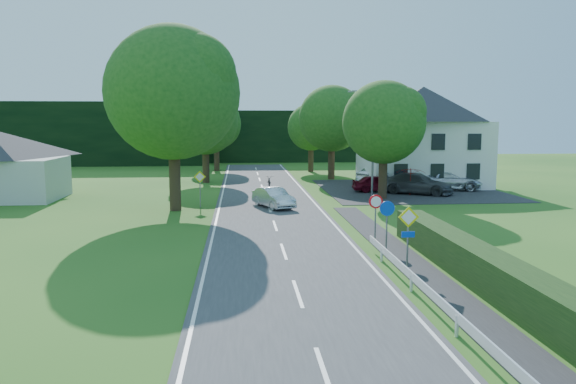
{
  "coord_description": "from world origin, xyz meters",
  "views": [
    {
      "loc": [
        -1.86,
        -11.91,
        5.75
      ],
      "look_at": [
        0.65,
        17.33,
        1.97
      ],
      "focal_mm": 35.0,
      "sensor_mm": 36.0,
      "label": 1
    }
  ],
  "objects": [
    {
      "name": "sign_priority_left",
      "position": [
        -4.5,
        24.98,
        1.72
      ],
      "size": [
        0.78,
        0.09,
        2.44
      ],
      "color": "slate",
      "rests_on": "ground"
    },
    {
      "name": "line_centre",
      "position": [
        0.0,
        20.0,
        0.04
      ],
      "size": [
        0.12,
        80.0,
        0.01
      ],
      "primitive_type": null,
      "color": "white",
      "rests_on": "road"
    },
    {
      "name": "parked_car_silver_a",
      "position": [
        10.81,
        36.44,
        0.89
      ],
      "size": [
        5.35,
        4.12,
        1.69
      ],
      "primitive_type": "imported",
      "rotation": [
        0.0,
        0.0,
        2.09
      ],
      "color": "#B1B2B6",
      "rests_on": "parking_pad"
    },
    {
      "name": "tree_main",
      "position": [
        -6.0,
        24.0,
        5.82
      ],
      "size": [
        9.4,
        9.4,
        11.64
      ],
      "primitive_type": null,
      "color": "#1B4D17",
      "rests_on": "ground"
    },
    {
      "name": "treeline_left",
      "position": [
        -28.0,
        62.0,
        4.0
      ],
      "size": [
        44.0,
        6.0,
        8.0
      ],
      "primitive_type": "cube",
      "color": "black",
      "rests_on": "ground"
    },
    {
      "name": "sign_priority_right",
      "position": [
        4.3,
        7.98,
        1.8
      ],
      "size": [
        0.78,
        0.09,
        2.59
      ],
      "color": "slate",
      "rests_on": "ground"
    },
    {
      "name": "tree_left_far",
      "position": [
        -5.0,
        40.0,
        4.29
      ],
      "size": [
        7.0,
        7.0,
        8.58
      ],
      "primitive_type": null,
      "color": "#1B4D17",
      "rests_on": "ground"
    },
    {
      "name": "tree_right_mid",
      "position": [
        8.5,
        28.0,
        4.29
      ],
      "size": [
        7.0,
        7.0,
        8.58
      ],
      "primitive_type": null,
      "color": "#1B4D17",
      "rests_on": "ground"
    },
    {
      "name": "tree_right_back",
      "position": [
        6.0,
        50.0,
        3.78
      ],
      "size": [
        6.2,
        6.2,
        7.56
      ],
      "primitive_type": null,
      "color": "#1B4D17",
      "rests_on": "ground"
    },
    {
      "name": "tree_right_far",
      "position": [
        7.0,
        42.0,
        4.54
      ],
      "size": [
        7.4,
        7.4,
        9.09
      ],
      "primitive_type": null,
      "color": "#1B4D17",
      "rests_on": "ground"
    },
    {
      "name": "line_edge_left",
      "position": [
        -3.25,
        20.0,
        0.04
      ],
      "size": [
        0.12,
        80.0,
        0.01
      ],
      "primitive_type": "cube",
      "color": "white",
      "rests_on": "road"
    },
    {
      "name": "parasol",
      "position": [
        11.09,
        29.63,
        1.1
      ],
      "size": [
        2.55,
        2.59,
        2.11
      ],
      "primitive_type": "imported",
      "rotation": [
        0.0,
        0.0,
        -0.11
      ],
      "color": "red",
      "rests_on": "parking_pad"
    },
    {
      "name": "motorcycle",
      "position": [
        0.62,
        35.83,
        0.54
      ],
      "size": [
        0.67,
        1.89,
        0.99
      ],
      "primitive_type": "imported",
      "rotation": [
        0.0,
        0.0,
        -0.01
      ],
      "color": "black",
      "rests_on": "road"
    },
    {
      "name": "house_white",
      "position": [
        14.0,
        36.0,
        4.41
      ],
      "size": [
        10.6,
        8.4,
        8.6
      ],
      "color": "silver",
      "rests_on": "ground"
    },
    {
      "name": "parked_car_grey",
      "position": [
        11.81,
        30.32,
        0.84
      ],
      "size": [
        5.89,
        4.77,
        1.6
      ],
      "primitive_type": "imported",
      "rotation": [
        0.0,
        0.0,
        1.03
      ],
      "color": "#414246",
      "rests_on": "parking_pad"
    },
    {
      "name": "parked_car_silver_b",
      "position": [
        15.06,
        32.52,
        0.8
      ],
      "size": [
        5.8,
        3.29,
        1.53
      ],
      "primitive_type": "imported",
      "rotation": [
        0.0,
        0.0,
        1.43
      ],
      "color": "silver",
      "rests_on": "parking_pad"
    },
    {
      "name": "treeline_right",
      "position": [
        8.0,
        66.0,
        3.5
      ],
      "size": [
        30.0,
        5.0,
        7.0
      ],
      "primitive_type": "cube",
      "color": "black",
      "rests_on": "ground"
    },
    {
      "name": "footpath",
      "position": [
        4.95,
        2.0,
        0.02
      ],
      "size": [
        1.5,
        44.0,
        0.04
      ],
      "primitive_type": "cube",
      "color": "#232326",
      "rests_on": "ground"
    },
    {
      "name": "moving_car",
      "position": [
        0.3,
        24.4,
        0.69
      ],
      "size": [
        2.82,
        4.19,
        1.31
      ],
      "primitive_type": "imported",
      "rotation": [
        0.0,
        0.0,
        0.4
      ],
      "color": "silver",
      "rests_on": "road"
    },
    {
      "name": "guardrail",
      "position": [
        3.85,
        -1.0,
        0.34
      ],
      "size": [
        0.12,
        26.0,
        0.69
      ],
      "primitive_type": null,
      "color": "silver",
      "rests_on": "ground"
    },
    {
      "name": "streetlight",
      "position": [
        8.06,
        30.0,
        4.46
      ],
      "size": [
        2.03,
        0.18,
        8.0
      ],
      "color": "slate",
      "rests_on": "ground"
    },
    {
      "name": "tree_left_back",
      "position": [
        -4.5,
        52.0,
        4.04
      ],
      "size": [
        6.6,
        6.6,
        8.07
      ],
      "primitive_type": null,
      "color": "#1B4D17",
      "rests_on": "ground"
    },
    {
      "name": "parked_car_red",
      "position": [
        9.05,
        31.85,
        0.71
      ],
      "size": [
        3.92,
        1.59,
        1.33
      ],
      "primitive_type": "imported",
      "rotation": [
        0.0,
        0.0,
        1.57
      ],
      "color": "maroon",
      "rests_on": "parking_pad"
    },
    {
      "name": "sign_speed_limit",
      "position": [
        4.3,
        12.97,
        1.77
      ],
      "size": [
        0.64,
        0.11,
        2.37
      ],
      "color": "slate",
      "rests_on": "ground"
    },
    {
      "name": "road",
      "position": [
        0.0,
        20.0,
        0.02
      ],
      "size": [
        7.0,
        80.0,
        0.04
      ],
      "primitive_type": "cube",
      "color": "#3A3A3C",
      "rests_on": "ground"
    },
    {
      "name": "line_edge_right",
      "position": [
        3.25,
        20.0,
        0.04
      ],
      "size": [
        0.12,
        80.0,
        0.01
      ],
      "primitive_type": "cube",
      "color": "white",
      "rests_on": "road"
    },
    {
      "name": "parking_pad",
      "position": [
        12.0,
        33.0,
        0.02
      ],
      "size": [
        14.0,
        16.0,
        0.04
      ],
      "primitive_type": "cube",
      "color": "#232326",
      "rests_on": "ground"
    },
    {
      "name": "ground",
      "position": [
        0.0,
        0.0,
        0.0
      ],
      "size": [
        160.0,
        160.0,
        0.0
      ],
      "primitive_type": "plane",
      "color": "#215217",
      "rests_on": "ground"
    },
    {
      "name": "sign_roundabout",
      "position": [
        4.3,
        10.98,
        1.67
      ],
      "size": [
        0.64,
        0.08,
        2.37
      ],
      "color": "slate",
      "rests_on": "ground"
    }
  ]
}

